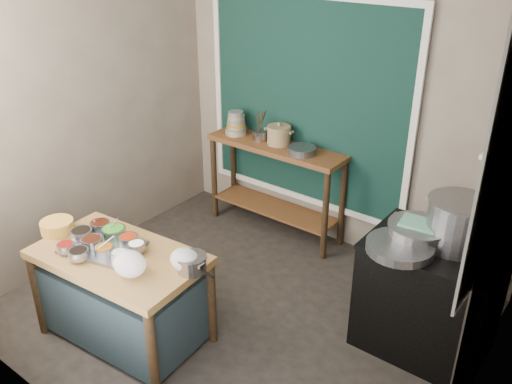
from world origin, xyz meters
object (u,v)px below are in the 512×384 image
Objects in this scene: ceramic_crock at (279,136)px; prep_table at (123,296)px; back_counter at (275,188)px; stock_pot at (458,223)px; condiment_tray at (103,247)px; utensil_cup at (260,135)px; yellow_basin at (57,226)px; saucepan at (192,263)px; stove_block at (428,298)px; steamer at (418,233)px.

prep_table is at bearing -88.64° from ceramic_crock.
stock_pot is (1.99, -0.66, 0.58)m from back_counter.
back_counter is at bearing 87.66° from condiment_tray.
utensil_cup reaches higher than condiment_tray.
yellow_basin is 1.21m from saucepan.
yellow_basin is 2.22m from ceramic_crock.
prep_table is 5.01× the size of yellow_basin.
condiment_tray is at bearing 7.08° from yellow_basin.
ceramic_crock is (-1.89, 0.76, 0.61)m from stove_block.
prep_table is at bearing -82.66° from utensil_cup.
ceramic_crock is 1.93m from steamer.
stock_pot reaches higher than yellow_basin.
back_counter is at bearing 120.39° from saucepan.
condiment_tray reaches higher than prep_table.
utensil_cup reaches higher than yellow_basin.
condiment_tray is 0.74m from saucepan.
steamer is (-0.13, -0.05, 0.52)m from stove_block.
yellow_basin is (-0.47, -0.06, 0.04)m from condiment_tray.
back_counter reaches higher than prep_table.
utensil_cup is (-0.83, 1.87, 0.19)m from saucepan.
back_counter is 0.56m from utensil_cup.
ceramic_crock is (0.56, 2.13, 0.23)m from yellow_basin.
utensil_cup reaches higher than stove_block.
condiment_tray is 2.10m from ceramic_crock.
ceramic_crock reaches higher than condiment_tray.
ceramic_crock is at bearing 155.36° from steamer.
saucepan is at bearing -71.26° from back_counter.
condiment_tray is 3.52× the size of utensil_cup.
stock_pot is (2.08, 1.38, 0.29)m from condiment_tray.
ceramic_crock reaches higher than steamer.
saucepan is at bearing -71.83° from ceramic_crock.
saucepan is at bearing -66.01° from utensil_cup.
yellow_basin is at bearing -150.16° from steamer.
back_counter is at bearing 156.29° from steamer.
saucepan is (0.71, 0.19, 0.05)m from condiment_tray.
utensil_cup is 0.22m from ceramic_crock.
back_counter is at bearing 161.57° from stock_pot.
ceramic_crock is at bearing 75.27° from yellow_basin.
prep_table is 2.03m from back_counter.
back_counter is 2.66× the size of condiment_tray.
steamer is (1.14, 1.08, 0.14)m from saucepan.
utensil_cup is (-0.20, 0.02, 0.52)m from back_counter.
saucepan is 0.50× the size of steamer.
back_counter reaches higher than condiment_tray.
yellow_basin is at bearing -177.56° from prep_table.
stove_block is 2.41m from condiment_tray.
prep_table is 0.41m from condiment_tray.
yellow_basin is at bearing -150.69° from stove_block.
condiment_tray is at bearing -153.27° from saucepan.
saucepan is 1.57m from steamer.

